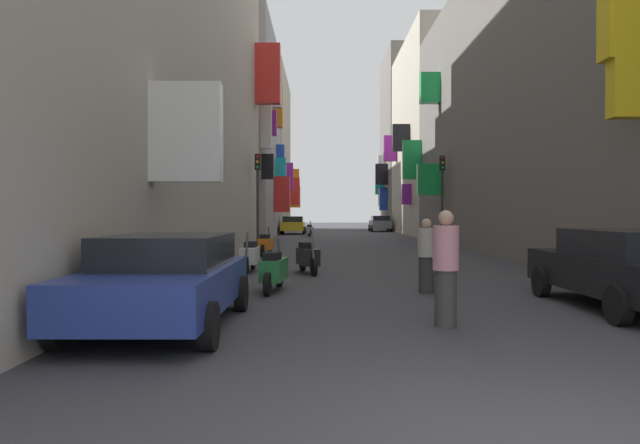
% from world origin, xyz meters
% --- Properties ---
extents(ground_plane, '(140.00, 140.00, 0.00)m').
position_xyz_m(ground_plane, '(0.00, 30.00, 0.00)').
color(ground_plane, '#38383D').
extents(building_left_mid_a, '(7.03, 4.02, 16.41)m').
position_xyz_m(building_left_mid_a, '(-7.98, 29.02, 8.20)').
color(building_left_mid_a, slate).
rests_on(building_left_mid_a, ground).
extents(building_left_mid_b, '(7.14, 12.92, 14.76)m').
position_xyz_m(building_left_mid_b, '(-7.99, 37.49, 7.37)').
color(building_left_mid_b, gray).
rests_on(building_left_mid_b, ground).
extents(building_left_far, '(7.28, 14.89, 15.22)m').
position_xyz_m(building_left_far, '(-7.99, 52.56, 7.60)').
color(building_left_far, '#9E9384').
rests_on(building_left_far, ground).
extents(building_right_mid_a, '(7.34, 9.34, 12.85)m').
position_xyz_m(building_right_mid_a, '(7.98, 29.88, 6.42)').
color(building_right_mid_a, slate).
rests_on(building_right_mid_a, ground).
extents(building_right_mid_b, '(7.28, 14.88, 15.34)m').
position_xyz_m(building_right_mid_b, '(7.99, 41.99, 7.67)').
color(building_right_mid_b, '#BCB29E').
rests_on(building_right_mid_b, ground).
extents(building_right_far, '(7.21, 9.95, 18.01)m').
position_xyz_m(building_right_far, '(7.99, 55.02, 8.99)').
color(building_right_far, slate).
rests_on(building_right_far, ground).
extents(parked_car_yellow, '(2.00, 4.09, 1.43)m').
position_xyz_m(parked_car_yellow, '(-3.88, 42.38, 0.76)').
color(parked_car_yellow, gold).
rests_on(parked_car_yellow, ground).
extents(parked_car_grey, '(1.92, 3.99, 1.45)m').
position_xyz_m(parked_car_grey, '(3.89, 48.94, 0.77)').
color(parked_car_grey, slate).
rests_on(parked_car_grey, ground).
extents(parked_car_blue, '(2.01, 4.26, 1.34)m').
position_xyz_m(parked_car_blue, '(-3.95, 4.52, 0.72)').
color(parked_car_blue, navy).
rests_on(parked_car_blue, ground).
extents(parked_car_black, '(2.00, 4.44, 1.38)m').
position_xyz_m(parked_car_black, '(3.64, 6.02, 0.74)').
color(parked_car_black, black).
rests_on(parked_car_black, ground).
extents(scooter_white, '(0.46, 1.93, 1.13)m').
position_xyz_m(scooter_white, '(-3.69, 12.41, 0.46)').
color(scooter_white, silver).
rests_on(scooter_white, ground).
extents(scooter_silver, '(0.57, 1.91, 1.13)m').
position_xyz_m(scooter_silver, '(-2.43, 37.19, 0.46)').
color(scooter_silver, '#ADADB2').
rests_on(scooter_silver, ground).
extents(scooter_black, '(0.70, 1.79, 1.13)m').
position_xyz_m(scooter_black, '(-2.03, 11.94, 0.46)').
color(scooter_black, black).
rests_on(scooter_black, ground).
extents(scooter_green, '(0.55, 1.99, 1.13)m').
position_xyz_m(scooter_green, '(-2.68, 8.33, 0.46)').
color(scooter_green, '#287F3D').
rests_on(scooter_green, ground).
extents(scooter_orange, '(0.55, 1.88, 1.13)m').
position_xyz_m(scooter_orange, '(-3.81, 18.51, 0.46)').
color(scooter_orange, orange).
rests_on(scooter_orange, ground).
extents(pedestrian_crossing, '(0.49, 0.49, 1.71)m').
position_xyz_m(pedestrian_crossing, '(0.16, 4.55, 0.85)').
color(pedestrian_crossing, '#3B3B3B').
rests_on(pedestrian_crossing, ground).
extents(pedestrian_near_left, '(0.52, 0.52, 1.56)m').
position_xyz_m(pedestrian_near_left, '(0.54, 8.11, 0.77)').
color(pedestrian_near_left, '#323232').
rests_on(pedestrian_near_left, ground).
extents(traffic_light_near_corner, '(0.26, 0.34, 4.46)m').
position_xyz_m(traffic_light_near_corner, '(-4.64, 23.07, 3.03)').
color(traffic_light_near_corner, '#2D2D2D').
rests_on(traffic_light_near_corner, ground).
extents(traffic_light_far_corner, '(0.26, 0.34, 4.64)m').
position_xyz_m(traffic_light_far_corner, '(4.62, 25.58, 3.14)').
color(traffic_light_far_corner, '#2D2D2D').
rests_on(traffic_light_far_corner, ground).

